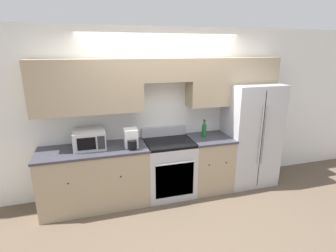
{
  "coord_description": "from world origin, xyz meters",
  "views": [
    {
      "loc": [
        -1.08,
        -3.36,
        2.27
      ],
      "look_at": [
        -0.0,
        0.31,
        1.14
      ],
      "focal_mm": 28.0,
      "sensor_mm": 36.0,
      "label": 1
    }
  ],
  "objects_px": {
    "refrigerator": "(249,134)",
    "oven_range": "(169,167)",
    "microwave": "(90,139)",
    "bottle": "(204,130)"
  },
  "relations": [
    {
      "from": "refrigerator",
      "to": "oven_range",
      "type": "bearing_deg",
      "value": -177.84
    },
    {
      "from": "refrigerator",
      "to": "microwave",
      "type": "distance_m",
      "value": 2.63
    },
    {
      "from": "microwave",
      "to": "bottle",
      "type": "xyz_separation_m",
      "value": [
        1.78,
        -0.02,
        -0.02
      ]
    },
    {
      "from": "oven_range",
      "to": "bottle",
      "type": "relative_size",
      "value": 3.63
    },
    {
      "from": "oven_range",
      "to": "microwave",
      "type": "xyz_separation_m",
      "value": [
        -1.18,
        0.06,
        0.58
      ]
    },
    {
      "from": "oven_range",
      "to": "bottle",
      "type": "xyz_separation_m",
      "value": [
        0.6,
        0.04,
        0.56
      ]
    },
    {
      "from": "oven_range",
      "to": "refrigerator",
      "type": "distance_m",
      "value": 1.51
    },
    {
      "from": "refrigerator",
      "to": "bottle",
      "type": "xyz_separation_m",
      "value": [
        -0.85,
        -0.01,
        0.14
      ]
    },
    {
      "from": "refrigerator",
      "to": "microwave",
      "type": "height_order",
      "value": "refrigerator"
    },
    {
      "from": "bottle",
      "to": "refrigerator",
      "type": "bearing_deg",
      "value": 0.99
    }
  ]
}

